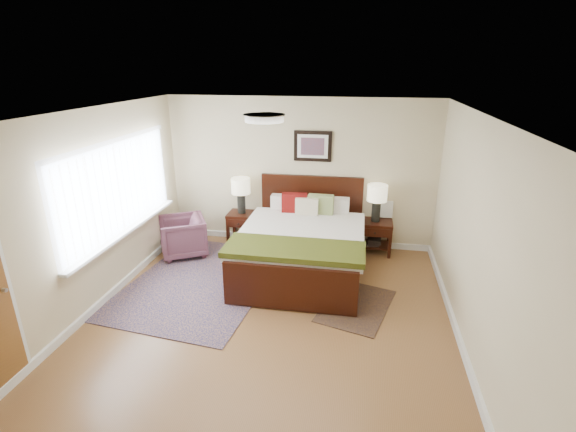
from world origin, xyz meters
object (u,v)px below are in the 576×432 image
object	(u,v)px
nightstand_right	(374,233)
bed	(302,237)
armchair	(183,236)
lamp_left	(241,189)
rug_persian	(201,281)
lamp_right	(377,197)
nightstand_left	(242,220)

from	to	relation	value
nightstand_right	bed	bearing A→B (deg)	-141.52
armchair	lamp_left	bearing A→B (deg)	98.39
nightstand_right	rug_persian	world-z (taller)	nightstand_right
rug_persian	nightstand_right	bearing A→B (deg)	36.64
rug_persian	bed	bearing A→B (deg)	29.28
armchair	lamp_right	bearing A→B (deg)	72.35
lamp_left	armchair	xyz separation A→B (m)	(-0.83, -0.64, -0.66)
nightstand_right	rug_persian	xyz separation A→B (m)	(-2.48, -1.45, -0.34)
nightstand_left	rug_persian	bearing A→B (deg)	-98.21
lamp_left	lamp_right	world-z (taller)	lamp_left
bed	nightstand_right	world-z (taller)	bed
bed	nightstand_right	distance (m)	1.40
lamp_right	rug_persian	distance (m)	3.04
nightstand_right	lamp_right	bearing A→B (deg)	90.00
bed	nightstand_left	size ratio (longest dim) A/B	4.00
bed	armchair	distance (m)	2.04
lamp_right	nightstand_right	bearing A→B (deg)	-90.00
nightstand_left	rug_persian	xyz separation A→B (m)	(-0.21, -1.45, -0.43)
bed	rug_persian	bearing A→B (deg)	-156.96
bed	lamp_right	bearing A→B (deg)	38.93
nightstand_left	nightstand_right	size ratio (longest dim) A/B	1.00
bed	armchair	xyz separation A→B (m)	(-2.01, 0.23, -0.23)
nightstand_right	rug_persian	bearing A→B (deg)	-149.60
nightstand_left	nightstand_right	distance (m)	2.27
bed	lamp_right	size ratio (longest dim) A/B	3.67
nightstand_left	lamp_right	world-z (taller)	lamp_right
lamp_left	rug_persian	bearing A→B (deg)	-98.10
lamp_right	armchair	bearing A→B (deg)	-168.30
bed	lamp_right	world-z (taller)	bed
nightstand_left	lamp_left	size ratio (longest dim) A/B	0.92
bed	nightstand_right	bearing A→B (deg)	38.48
bed	nightstand_right	xyz separation A→B (m)	(1.08, 0.86, -0.20)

